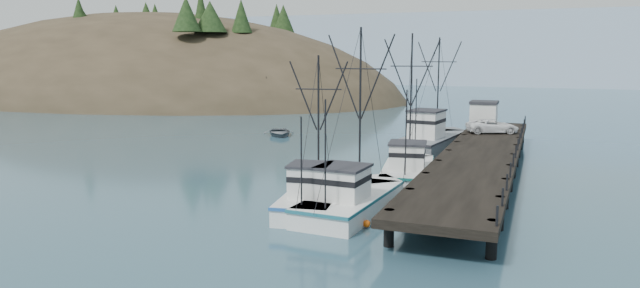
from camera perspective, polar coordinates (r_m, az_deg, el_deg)
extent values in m
plane|color=#2C5062|center=(38.46, -8.34, -6.22)|extent=(400.00, 400.00, 0.00)
cube|color=black|center=(49.10, 15.73, -1.05)|extent=(6.00, 44.00, 0.50)
cylinder|color=black|center=(30.44, 6.90, -8.33)|extent=(0.56, 0.56, 2.00)
cylinder|color=black|center=(29.66, 16.80, -9.13)|extent=(0.56, 0.56, 2.00)
cylinder|color=black|center=(35.12, 8.96, -6.02)|extent=(0.56, 0.56, 2.00)
cylinder|color=black|center=(34.45, 17.49, -6.63)|extent=(0.56, 0.56, 2.00)
cylinder|color=black|center=(39.88, 10.51, -4.25)|extent=(0.56, 0.56, 2.00)
cylinder|color=black|center=(39.29, 18.00, -4.74)|extent=(0.56, 0.56, 2.00)
cylinder|color=black|center=(44.69, 11.73, -2.85)|extent=(0.56, 0.56, 2.00)
cylinder|color=black|center=(44.16, 18.40, -3.27)|extent=(0.56, 0.56, 2.00)
cylinder|color=black|center=(49.54, 12.70, -1.73)|extent=(0.56, 0.56, 2.00)
cylinder|color=black|center=(49.06, 18.71, -2.09)|extent=(0.56, 0.56, 2.00)
cylinder|color=black|center=(54.41, 13.50, -0.80)|extent=(0.56, 0.56, 2.00)
cylinder|color=black|center=(53.98, 18.97, -1.13)|extent=(0.56, 0.56, 2.00)
cylinder|color=black|center=(59.31, 14.17, -0.03)|extent=(0.56, 0.56, 2.00)
cylinder|color=black|center=(58.91, 19.19, -0.32)|extent=(0.56, 0.56, 2.00)
cylinder|color=black|center=(64.22, 14.74, 0.62)|extent=(0.56, 0.56, 2.00)
cylinder|color=black|center=(63.86, 19.37, 0.36)|extent=(0.56, 0.56, 2.00)
cylinder|color=black|center=(69.15, 15.22, 1.18)|extent=(0.56, 0.56, 2.00)
cylinder|color=black|center=(68.81, 19.53, 0.94)|extent=(0.56, 0.56, 2.00)
ellipsoid|color=#382D1E|center=(142.24, -17.37, 2.12)|extent=(132.00, 78.00, 51.00)
ellipsoid|color=black|center=(148.07, -17.99, 3.91)|extent=(109.20, 62.40, 41.60)
cube|color=beige|center=(105.09, -11.34, 4.12)|extent=(4.00, 5.00, 2.80)
cube|color=beige|center=(111.71, -12.83, 4.35)|extent=(4.00, 5.00, 2.80)
cube|color=beige|center=(108.18, -7.83, 4.35)|extent=(4.00, 5.00, 2.80)
cube|color=#9EB2C6|center=(202.61, 18.97, 5.68)|extent=(360.00, 40.00, 26.00)
cube|color=silver|center=(225.15, 6.26, 6.40)|extent=(180.00, 25.00, 18.00)
cube|color=white|center=(108.80, -11.64, 3.69)|extent=(1.00, 3.50, 0.90)
cylinder|color=black|center=(108.58, -11.69, 5.21)|extent=(0.08, 0.08, 6.00)
cube|color=white|center=(103.75, -3.33, 3.61)|extent=(1.00, 3.50, 0.90)
cylinder|color=black|center=(103.52, -3.34, 5.21)|extent=(0.08, 0.08, 6.00)
cube|color=white|center=(109.89, -11.58, 3.74)|extent=(1.00, 3.50, 0.90)
cylinder|color=black|center=(109.67, -11.63, 5.25)|extent=(0.08, 0.08, 6.00)
cube|color=white|center=(103.04, -8.87, 3.48)|extent=(1.00, 3.50, 0.90)
cylinder|color=black|center=(102.80, -8.91, 5.09)|extent=(0.08, 0.08, 6.00)
cube|color=white|center=(105.56, -8.03, 3.63)|extent=(1.00, 3.50, 0.90)
cylinder|color=black|center=(105.33, -8.07, 5.20)|extent=(0.08, 0.08, 6.00)
cube|color=white|center=(99.67, -11.48, 3.22)|extent=(1.00, 3.50, 0.90)
cylinder|color=black|center=(99.43, -11.53, 4.88)|extent=(0.08, 0.08, 6.00)
cube|color=white|center=(99.29, -5.35, 3.34)|extent=(1.00, 3.50, 0.90)
cylinder|color=black|center=(99.05, -5.38, 5.01)|extent=(0.08, 0.08, 6.00)
cube|color=white|center=(36.56, 3.05, -6.21)|extent=(4.56, 10.13, 1.60)
cube|color=white|center=(41.03, 5.69, -4.55)|extent=(3.85, 3.85, 1.60)
cube|color=#1B5F6E|center=(36.38, 3.06, -5.15)|extent=(4.65, 10.39, 0.18)
cube|color=silver|center=(35.00, 2.28, -3.94)|extent=(2.89, 2.97, 1.90)
cube|color=#26262B|center=(34.79, 2.29, -2.29)|extent=(3.14, 3.24, 0.16)
cylinder|color=black|center=(36.86, 4.03, 3.45)|extent=(0.14, 0.14, 10.47)
cylinder|color=black|center=(32.30, 0.53, -1.07)|extent=(0.10, 0.10, 6.28)
cube|color=white|center=(37.01, -0.60, -6.01)|extent=(4.60, 8.80, 1.60)
cube|color=white|center=(40.98, 0.75, -4.52)|extent=(3.34, 3.34, 1.60)
cube|color=#215197|center=(36.84, -0.60, -4.95)|extent=(4.70, 9.02, 0.18)
cube|color=silver|center=(35.58, -1.00, -3.72)|extent=(2.69, 2.69, 1.90)
cube|color=#26262B|center=(35.37, -1.00, -2.09)|extent=(2.93, 2.94, 0.16)
cylinder|color=black|center=(37.27, -0.16, 2.17)|extent=(0.14, 0.14, 8.70)
cylinder|color=black|center=(33.20, -1.88, -1.72)|extent=(0.10, 0.10, 5.22)
cube|color=white|center=(46.21, 8.78, -3.08)|extent=(5.24, 10.22, 1.60)
cube|color=white|center=(50.98, 9.12, -1.95)|extent=(3.71, 3.71, 1.60)
cube|color=#18605B|center=(46.07, 8.80, -2.22)|extent=(5.36, 10.48, 0.18)
cube|color=silver|center=(44.65, 8.74, -1.21)|extent=(3.03, 3.13, 1.90)
cube|color=#26262B|center=(44.48, 8.77, 0.10)|extent=(3.29, 3.41, 0.16)
cylinder|color=black|center=(46.84, 9.07, 4.51)|extent=(0.14, 0.14, 10.41)
cylinder|color=black|center=(41.85, 8.59, 1.13)|extent=(0.10, 0.10, 6.25)
cube|color=slate|center=(58.94, 11.00, -0.23)|extent=(5.77, 12.34, 2.20)
cube|color=slate|center=(64.54, 12.68, 0.51)|extent=(4.08, 4.08, 2.20)
cube|color=black|center=(58.79, 11.03, 0.74)|extent=(5.90, 12.65, 0.18)
cube|color=silver|center=(57.18, 10.58, 1.94)|extent=(3.33, 3.73, 2.60)
cube|color=#26262B|center=(57.03, 10.62, 3.31)|extent=(3.62, 4.06, 0.16)
cylinder|color=black|center=(60.03, 11.73, 5.70)|extent=(0.14, 0.14, 9.85)
cylinder|color=black|center=(54.15, 9.58, 3.34)|extent=(0.10, 0.10, 5.91)
cube|color=silver|center=(66.80, 16.05, 2.82)|extent=(2.80, 3.00, 2.50)
cube|color=#26262B|center=(66.67, 16.11, 4.02)|extent=(3.00, 3.20, 0.30)
imported|color=white|center=(60.97, 16.86, 1.73)|extent=(5.73, 4.23, 1.45)
imported|color=slate|center=(70.93, -4.08, 0.85)|extent=(6.16, 6.76, 1.15)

